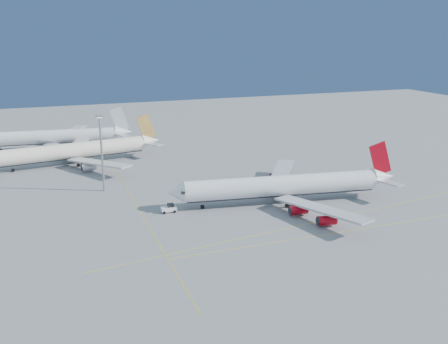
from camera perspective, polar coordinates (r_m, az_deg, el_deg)
ground at (r=145.16m, az=7.72°, el=-5.20°), size 500.00×500.00×0.00m
taxiway_lines at (r=144.68m, az=1.36°, el=-5.12°), size 118.86×140.00×0.02m
airliner_virgin at (r=155.73m, az=7.19°, el=-1.56°), size 73.59×65.57×18.17m
airliner_etihad at (r=208.00m, az=-16.35°, el=2.39°), size 69.42×63.58×18.14m
airliner_third at (r=237.66m, az=-18.58°, el=3.84°), size 67.95×62.25×18.23m
pushback_tug at (r=148.67m, az=-6.31°, el=-4.15°), size 4.48×2.77×2.51m
light_mast at (r=168.18m, az=-13.84°, el=2.79°), size 2.21×2.21×25.51m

